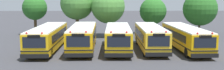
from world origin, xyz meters
The scene contains 11 objects.
ground_plane centered at (0.00, 0.00, 0.00)m, with size 160.00×160.00×0.00m, color #38383D.
school_bus_0 centered at (-7.39, 0.10, 1.38)m, with size 2.53×10.92×2.62m.
school_bus_1 centered at (-3.66, 0.19, 1.41)m, with size 2.71×10.50×2.67m.
school_bus_2 centered at (0.10, -0.17, 1.40)m, with size 2.80×9.92×2.65m.
school_bus_3 centered at (3.60, 0.12, 1.39)m, with size 2.50×9.98×2.64m.
school_bus_4 centered at (7.36, 0.12, 1.36)m, with size 2.74×11.18×2.57m.
tree_0 centered at (-11.70, 11.24, 4.11)m, with size 3.60×3.60×5.85m.
tree_1 centered at (-5.51, 10.18, 4.70)m, with size 4.76×4.76×7.12m.
tree_2 centered at (-0.93, 9.09, 4.28)m, with size 4.75×4.75×6.68m.
tree_3 centered at (6.03, 11.90, 3.51)m, with size 4.11×4.03×5.54m.
tree_4 centered at (12.64, 10.74, 3.95)m, with size 4.99×4.99×6.39m.
Camera 1 is at (-1.01, -27.49, 5.62)m, focal length 41.70 mm.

